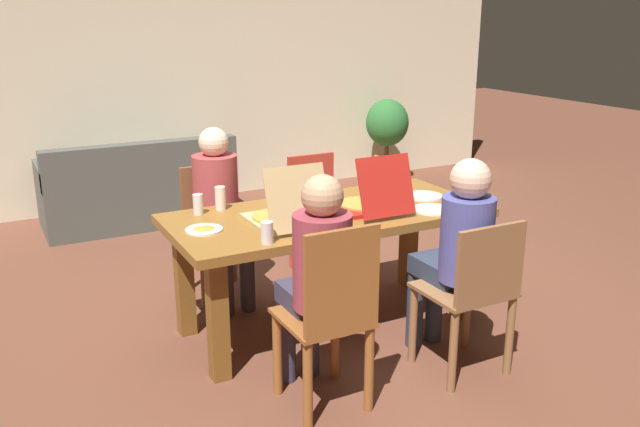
% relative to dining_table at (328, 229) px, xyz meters
% --- Properties ---
extents(ground_plane, '(20.00, 20.00, 0.00)m').
position_rel_dining_table_xyz_m(ground_plane, '(0.00, 0.00, -0.64)').
color(ground_plane, brown).
extents(back_wall, '(7.89, 0.12, 2.61)m').
position_rel_dining_table_xyz_m(back_wall, '(0.00, 3.37, 0.67)').
color(back_wall, beige).
rests_on(back_wall, ground).
extents(dining_table, '(1.93, 0.88, 0.75)m').
position_rel_dining_table_xyz_m(dining_table, '(0.00, 0.00, 0.00)').
color(dining_table, brown).
rests_on(dining_table, ground).
extents(chair_0, '(0.41, 0.42, 0.99)m').
position_rel_dining_table_xyz_m(chair_0, '(-0.44, -0.84, -0.13)').
color(chair_0, '#975828').
rests_on(chair_0, ground).
extents(person_0, '(0.29, 0.47, 1.20)m').
position_rel_dining_table_xyz_m(person_0, '(-0.44, -0.70, 0.06)').
color(person_0, '#39354A').
rests_on(person_0, ground).
extents(chair_1, '(0.45, 0.42, 0.89)m').
position_rel_dining_table_xyz_m(chair_1, '(0.40, -0.89, -0.15)').
color(chair_1, '#8B5F3A').
rests_on(chair_1, ground).
extents(person_1, '(0.28, 0.52, 1.20)m').
position_rel_dining_table_xyz_m(person_1, '(0.40, -0.74, 0.06)').
color(person_1, '#2F394C').
rests_on(person_1, ground).
extents(chair_2, '(0.40, 0.40, 0.89)m').
position_rel_dining_table_xyz_m(chair_2, '(-0.44, 0.86, -0.13)').
color(chair_2, brown).
rests_on(chair_2, ground).
extents(person_2, '(0.30, 0.54, 1.19)m').
position_rel_dining_table_xyz_m(person_2, '(-0.44, 0.70, 0.05)').
color(person_2, '#3F3945').
rests_on(person_2, ground).
extents(chair_3, '(0.40, 0.42, 0.88)m').
position_rel_dining_table_xyz_m(chair_3, '(0.40, 0.89, -0.14)').
color(chair_3, '#B23527').
rests_on(chair_3, ground).
extents(pizza_box_0, '(0.36, 0.48, 0.37)m').
position_rel_dining_table_xyz_m(pizza_box_0, '(-0.33, -0.08, 0.17)').
color(pizza_box_0, tan).
rests_on(pizza_box_0, dining_table).
extents(pizza_box_1, '(0.36, 0.47, 0.37)m').
position_rel_dining_table_xyz_m(pizza_box_1, '(0.23, -0.09, 0.16)').
color(pizza_box_1, '#B51F17').
rests_on(pizza_box_1, dining_table).
extents(plate_0, '(0.24, 0.24, 0.01)m').
position_rel_dining_table_xyz_m(plate_0, '(0.58, -0.28, 0.12)').
color(plate_0, white).
rests_on(plate_0, dining_table).
extents(plate_1, '(0.21, 0.21, 0.03)m').
position_rel_dining_table_xyz_m(plate_1, '(-0.78, -0.01, 0.12)').
color(plate_1, white).
rests_on(plate_1, dining_table).
extents(plate_2, '(0.25, 0.25, 0.01)m').
position_rel_dining_table_xyz_m(plate_2, '(0.71, -0.00, 0.12)').
color(plate_2, white).
rests_on(plate_2, dining_table).
extents(drinking_glass_0, '(0.07, 0.07, 0.12)m').
position_rel_dining_table_xyz_m(drinking_glass_0, '(-0.56, -0.36, 0.17)').
color(drinking_glass_0, silver).
rests_on(drinking_glass_0, dining_table).
extents(drinking_glass_1, '(0.06, 0.06, 0.15)m').
position_rel_dining_table_xyz_m(drinking_glass_1, '(-0.56, 0.34, 0.19)').
color(drinking_glass_1, silver).
rests_on(drinking_glass_1, dining_table).
extents(drinking_glass_2, '(0.08, 0.08, 0.14)m').
position_rel_dining_table_xyz_m(drinking_glass_2, '(0.87, -0.26, 0.18)').
color(drinking_glass_2, '#DCC559').
rests_on(drinking_glass_2, dining_table).
extents(drinking_glass_3, '(0.06, 0.06, 0.12)m').
position_rel_dining_table_xyz_m(drinking_glass_3, '(-0.71, 0.31, 0.17)').
color(drinking_glass_3, silver).
rests_on(drinking_glass_3, dining_table).
extents(couch, '(1.71, 0.76, 0.81)m').
position_rel_dining_table_xyz_m(couch, '(-0.54, 2.71, -0.34)').
color(couch, '#4E514B').
rests_on(couch, ground).
extents(potted_plant, '(0.49, 0.49, 0.96)m').
position_rel_dining_table_xyz_m(potted_plant, '(2.37, 2.95, -0.04)').
color(potted_plant, '#AD7147').
rests_on(potted_plant, ground).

